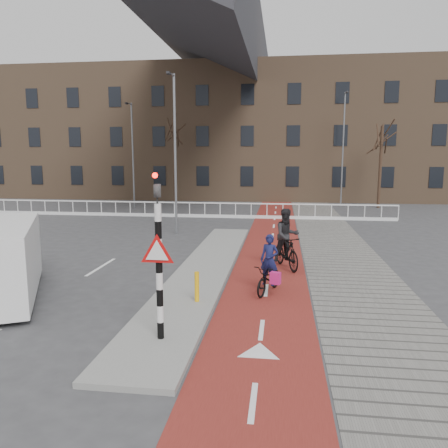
# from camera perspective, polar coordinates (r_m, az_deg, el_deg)

# --- Properties ---
(ground) EXTENTS (120.00, 120.00, 0.00)m
(ground) POSITION_cam_1_polar(r_m,az_deg,el_deg) (11.43, -2.52, -11.38)
(ground) COLOR #38383A
(ground) RESTS_ON ground
(bike_lane) EXTENTS (2.50, 60.00, 0.01)m
(bike_lane) POSITION_cam_1_polar(r_m,az_deg,el_deg) (20.94, 6.32, -2.03)
(bike_lane) COLOR maroon
(bike_lane) RESTS_ON ground
(sidewalk) EXTENTS (3.00, 60.00, 0.01)m
(sidewalk) POSITION_cam_1_polar(r_m,az_deg,el_deg) (21.07, 13.96, -2.17)
(sidewalk) COLOR slate
(sidewalk) RESTS_ON ground
(curb_island) EXTENTS (1.80, 16.00, 0.12)m
(curb_island) POSITION_cam_1_polar(r_m,az_deg,el_deg) (15.29, -2.50, -5.88)
(curb_island) COLOR gray
(curb_island) RESTS_ON ground
(traffic_signal) EXTENTS (0.80, 0.80, 3.68)m
(traffic_signal) POSITION_cam_1_polar(r_m,az_deg,el_deg) (9.10, -8.55, -3.71)
(traffic_signal) COLOR black
(traffic_signal) RESTS_ON curb_island
(bollard) EXTENTS (0.12, 0.12, 0.80)m
(bollard) POSITION_cam_1_polar(r_m,az_deg,el_deg) (11.72, -3.57, -8.17)
(bollard) COLOR #F4B20D
(bollard) RESTS_ON curb_island
(cyclist_near) EXTENTS (1.09, 1.72, 1.72)m
(cyclist_near) POSITION_cam_1_polar(r_m,az_deg,el_deg) (12.79, 5.93, -6.46)
(cyclist_near) COLOR black
(cyclist_near) RESTS_ON bike_lane
(cyclist_far) EXTENTS (1.29, 2.07, 2.13)m
(cyclist_far) POSITION_cam_1_polar(r_m,az_deg,el_deg) (15.52, 8.17, -2.59)
(cyclist_far) COLOR black
(cyclist_far) RESTS_ON bike_lane
(railing) EXTENTS (28.00, 0.10, 0.99)m
(railing) POSITION_cam_1_polar(r_m,az_deg,el_deg) (28.64, -6.47, 1.54)
(railing) COLOR silver
(railing) RESTS_ON ground
(townhouse_row) EXTENTS (46.00, 10.00, 15.90)m
(townhouse_row) POSITION_cam_1_polar(r_m,az_deg,el_deg) (43.00, 0.98, 14.07)
(townhouse_row) COLOR #7F6047
(townhouse_row) RESTS_ON ground
(tree_mid) EXTENTS (0.29, 0.29, 7.03)m
(tree_mid) POSITION_cam_1_polar(r_m,az_deg,el_deg) (36.40, -6.44, 8.18)
(tree_mid) COLOR black
(tree_mid) RESTS_ON ground
(tree_right) EXTENTS (0.23, 0.23, 6.16)m
(tree_right) POSITION_cam_1_polar(r_m,az_deg,el_deg) (35.36, 19.74, 6.98)
(tree_right) COLOR black
(tree_right) RESTS_ON ground
(streetlight_near) EXTENTS (0.12, 0.12, 7.88)m
(streetlight_near) POSITION_cam_1_polar(r_m,az_deg,el_deg) (22.07, -6.39, 8.81)
(streetlight_near) COLOR slate
(streetlight_near) RESTS_ON ground
(streetlight_left) EXTENTS (0.12, 0.12, 7.82)m
(streetlight_left) POSITION_cam_1_polar(r_m,az_deg,el_deg) (34.05, -11.81, 8.66)
(streetlight_left) COLOR slate
(streetlight_left) RESTS_ON ground
(streetlight_right) EXTENTS (0.12, 0.12, 8.75)m
(streetlight_right) POSITION_cam_1_polar(r_m,az_deg,el_deg) (35.56, 15.27, 9.29)
(streetlight_right) COLOR slate
(streetlight_right) RESTS_ON ground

